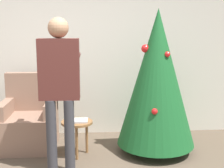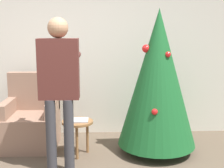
{
  "view_description": "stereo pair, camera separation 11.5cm",
  "coord_description": "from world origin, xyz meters",
  "px_view_note": "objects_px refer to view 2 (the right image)",
  "views": [
    {
      "loc": [
        0.18,
        -2.7,
        1.69
      ],
      "look_at": [
        0.43,
        1.08,
        1.0
      ],
      "focal_mm": 50.0,
      "sensor_mm": 36.0,
      "label": 1
    },
    {
      "loc": [
        0.3,
        -2.7,
        1.69
      ],
      "look_at": [
        0.43,
        1.08,
        1.0
      ],
      "focal_mm": 50.0,
      "sensor_mm": 36.0,
      "label": 2
    }
  ],
  "objects_px": {
    "person_standing": "(59,80)",
    "armchair": "(32,122)",
    "side_stool": "(78,126)",
    "christmas_tree": "(158,78)"
  },
  "relations": [
    {
      "from": "christmas_tree",
      "to": "side_stool",
      "type": "relative_size",
      "value": 4.11
    },
    {
      "from": "armchair",
      "to": "person_standing",
      "type": "height_order",
      "value": "person_standing"
    },
    {
      "from": "person_standing",
      "to": "side_stool",
      "type": "height_order",
      "value": "person_standing"
    },
    {
      "from": "person_standing",
      "to": "side_stool",
      "type": "bearing_deg",
      "value": 68.92
    },
    {
      "from": "side_stool",
      "to": "christmas_tree",
      "type": "bearing_deg",
      "value": 3.99
    },
    {
      "from": "christmas_tree",
      "to": "person_standing",
      "type": "bearing_deg",
      "value": -157.67
    },
    {
      "from": "armchair",
      "to": "person_standing",
      "type": "relative_size",
      "value": 0.58
    },
    {
      "from": "armchair",
      "to": "side_stool",
      "type": "distance_m",
      "value": 0.78
    },
    {
      "from": "person_standing",
      "to": "armchair",
      "type": "bearing_deg",
      "value": 122.88
    },
    {
      "from": "christmas_tree",
      "to": "armchair",
      "type": "xyz_separation_m",
      "value": [
        -1.76,
        0.3,
        -0.67
      ]
    }
  ]
}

